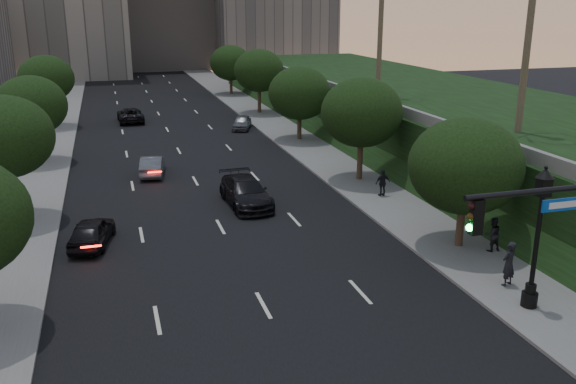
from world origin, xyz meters
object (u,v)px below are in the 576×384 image
object	(u,v)px
pedestrian_a	(509,264)
pedestrian_b	(492,234)
sedan_mid_left	(152,165)
sedan_far_right	(242,122)
sedan_far_left	(130,115)
street_lamp	(536,245)
sedan_near_left	(92,232)
pedestrian_c	(383,183)
sedan_near_right	(246,192)

from	to	relation	value
pedestrian_a	pedestrian_b	xyz separation A→B (m)	(1.52, 3.31, -0.12)
sedan_mid_left	sedan_far_right	xyz separation A→B (m)	(9.23, 13.88, -0.02)
sedan_far_left	pedestrian_a	world-z (taller)	pedestrian_a
street_lamp	sedan_near_left	bearing A→B (deg)	144.20
sedan_near_left	pedestrian_c	bearing A→B (deg)	-157.67
pedestrian_b	sedan_near_right	bearing A→B (deg)	-47.25
pedestrian_a	pedestrian_b	size ratio (longest dim) A/B	1.15
street_lamp	pedestrian_c	distance (m)	14.43
sedan_near_left	pedestrian_a	world-z (taller)	pedestrian_a
sedan_mid_left	pedestrian_b	bearing A→B (deg)	135.54
sedan_mid_left	pedestrian_c	distance (m)	15.66
sedan_far_left	sedan_far_right	distance (m)	11.79
sedan_near_left	sedan_far_left	size ratio (longest dim) A/B	0.80
pedestrian_a	street_lamp	bearing A→B (deg)	59.82
sedan_near_left	pedestrian_b	world-z (taller)	pedestrian_b
pedestrian_a	pedestrian_c	bearing A→B (deg)	-112.08
sedan_near_right	pedestrian_a	bearing A→B (deg)	-62.80
sedan_near_left	sedan_mid_left	world-z (taller)	sedan_near_left
street_lamp	sedan_near_right	xyz separation A→B (m)	(-7.46, 15.33, -1.85)
pedestrian_b	pedestrian_c	distance (m)	9.30
pedestrian_b	sedan_near_left	bearing A→B (deg)	-19.19
sedan_far_right	sedan_near_left	bearing A→B (deg)	-97.18
sedan_near_left	street_lamp	bearing A→B (deg)	156.61
sedan_far_left	pedestrian_c	bearing A→B (deg)	111.97
sedan_near_left	pedestrian_a	bearing A→B (deg)	161.57
pedestrian_a	pedestrian_b	distance (m)	3.64
sedan_near_left	pedestrian_c	world-z (taller)	pedestrian_c
sedan_far_right	sedan_near_right	bearing A→B (deg)	-82.36
sedan_mid_left	sedan_far_right	world-z (taller)	sedan_mid_left
pedestrian_b	pedestrian_c	world-z (taller)	pedestrian_b
sedan_far_left	sedan_near_right	size ratio (longest dim) A/B	0.93
sedan_far_left	street_lamp	bearing A→B (deg)	103.96
sedan_far_left	pedestrian_b	world-z (taller)	pedestrian_b
sedan_mid_left	pedestrian_c	size ratio (longest dim) A/B	2.51
sedan_near_left	sedan_mid_left	distance (m)	12.63
sedan_far_right	pedestrian_a	xyz separation A→B (m)	(3.14, -35.57, 0.44)
sedan_near_right	street_lamp	bearing A→B (deg)	-66.68
sedan_far_right	pedestrian_b	world-z (taller)	pedestrian_b
sedan_mid_left	pedestrian_a	xyz separation A→B (m)	(12.37, -21.69, 0.42)
sedan_far_right	street_lamp	bearing A→B (deg)	-66.17
sedan_far_left	pedestrian_b	xyz separation A→B (m)	(14.39, -38.92, 0.26)
sedan_far_left	sedan_near_right	world-z (taller)	sedan_near_right
sedan_near_left	sedan_near_right	world-z (taller)	sedan_near_right
pedestrian_b	sedan_far_right	bearing A→B (deg)	-81.24
sedan_far_right	pedestrian_a	distance (m)	35.71
street_lamp	pedestrian_a	distance (m)	2.38
sedan_far_right	pedestrian_c	size ratio (longest dim) A/B	2.34
sedan_near_left	pedestrian_b	bearing A→B (deg)	172.69
sedan_far_left	pedestrian_a	bearing A→B (deg)	104.97
pedestrian_c	pedestrian_a	bearing A→B (deg)	81.66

